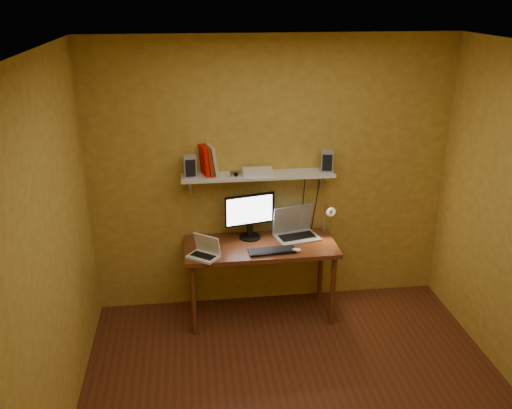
{
  "coord_description": "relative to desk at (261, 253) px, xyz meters",
  "views": [
    {
      "loc": [
        -0.76,
        -3.18,
        2.94
      ],
      "look_at": [
        -0.21,
        1.18,
        1.19
      ],
      "focal_mm": 38.0,
      "sensor_mm": 36.0,
      "label": 1
    }
  ],
  "objects": [
    {
      "name": "shelf_camera",
      "position": [
        -0.21,
        0.13,
        0.74
      ],
      "size": [
        0.11,
        0.05,
        0.06
      ],
      "color": "silver",
      "rests_on": "wall_shelf"
    },
    {
      "name": "wall_shelf",
      "position": [
        0.0,
        0.19,
        0.69
      ],
      "size": [
        1.4,
        0.25,
        0.21
      ],
      "color": "white",
      "rests_on": "room"
    },
    {
      "name": "room",
      "position": [
        0.15,
        -1.28,
        0.64
      ],
      "size": [
        3.44,
        3.24,
        2.64
      ],
      "color": "#5C2B17",
      "rests_on": "ground"
    },
    {
      "name": "speaker_right",
      "position": [
        0.64,
        0.19,
        0.81
      ],
      "size": [
        0.13,
        0.13,
        0.2
      ],
      "primitive_type": "cube",
      "rotation": [
        0.0,
        0.0,
        -0.21
      ],
      "color": "#919399",
      "rests_on": "wall_shelf"
    },
    {
      "name": "router",
      "position": [
        -0.0,
        0.19,
        0.73
      ],
      "size": [
        0.28,
        0.19,
        0.05
      ],
      "primitive_type": "cube",
      "rotation": [
        0.0,
        0.0,
        -0.03
      ],
      "color": "white",
      "rests_on": "wall_shelf"
    },
    {
      "name": "netbook",
      "position": [
        -0.52,
        -0.17,
        0.14
      ],
      "size": [
        0.31,
        0.3,
        0.19
      ],
      "rotation": [
        0.0,
        0.0,
        -0.64
      ],
      "color": "white",
      "rests_on": "desk"
    },
    {
      "name": "mouse",
      "position": [
        0.3,
        -0.18,
        0.1
      ],
      "size": [
        0.09,
        0.06,
        0.03
      ],
      "primitive_type": "ellipsoid",
      "rotation": [
        0.0,
        0.0,
        -0.07
      ],
      "color": "white",
      "rests_on": "desk"
    },
    {
      "name": "books",
      "position": [
        -0.45,
        0.22,
        0.85
      ],
      "size": [
        0.18,
        0.2,
        0.27
      ],
      "color": "red",
      "rests_on": "wall_shelf"
    },
    {
      "name": "laptop",
      "position": [
        0.35,
        0.14,
        0.16
      ],
      "size": [
        0.45,
        0.37,
        0.29
      ],
      "rotation": [
        0.0,
        0.0,
        0.23
      ],
      "color": "#919399",
      "rests_on": "desk"
    },
    {
      "name": "keyboard",
      "position": [
        0.08,
        -0.16,
        0.1
      ],
      "size": [
        0.43,
        0.17,
        0.02
      ],
      "primitive_type": "cube",
      "rotation": [
        0.0,
        0.0,
        0.07
      ],
      "color": "black",
      "rests_on": "desk"
    },
    {
      "name": "monitor",
      "position": [
        -0.08,
        0.17,
        0.33
      ],
      "size": [
        0.48,
        0.24,
        0.43
      ],
      "rotation": [
        0.0,
        0.0,
        0.22
      ],
      "color": "black",
      "rests_on": "desk"
    },
    {
      "name": "speaker_left",
      "position": [
        -0.62,
        0.19,
        0.81
      ],
      "size": [
        0.12,
        0.12,
        0.2
      ],
      "primitive_type": "cube",
      "rotation": [
        0.0,
        0.0,
        0.11
      ],
      "color": "#919399",
      "rests_on": "wall_shelf"
    },
    {
      "name": "desk_lamp",
      "position": [
        0.66,
        0.13,
        0.29
      ],
      "size": [
        0.09,
        0.23,
        0.38
      ],
      "color": "silver",
      "rests_on": "desk"
    },
    {
      "name": "desk",
      "position": [
        0.0,
        0.0,
        0.0
      ],
      "size": [
        1.4,
        0.6,
        0.75
      ],
      "color": "brown",
      "rests_on": "ground"
    }
  ]
}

